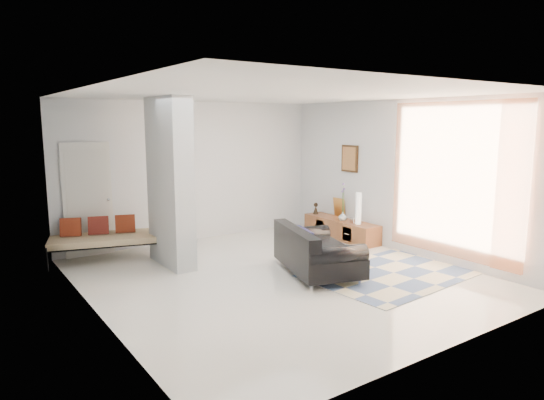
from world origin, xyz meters
TOP-DOWN VIEW (x-y plane):
  - floor at (0.00, 0.00)m, footprint 6.00×6.00m
  - ceiling at (0.00, 0.00)m, footprint 6.00×6.00m
  - wall_back at (0.00, 3.00)m, footprint 6.00×0.00m
  - wall_front at (0.00, -3.00)m, footprint 6.00×0.00m
  - wall_left at (-2.75, 0.00)m, footprint 0.00×6.00m
  - wall_right at (2.75, 0.00)m, footprint 0.00×6.00m
  - partition_column at (-1.10, 1.60)m, footprint 0.35×1.20m
  - hallway_door at (-2.10, 2.96)m, footprint 0.85×0.06m
  - curtain at (2.67, -1.15)m, footprint 0.00×2.55m
  - wall_art at (2.72, 1.34)m, footprint 0.04×0.45m
  - media_console at (2.52, 1.34)m, footprint 0.45×1.87m
  - loveseat at (0.54, -0.19)m, footprint 1.40×1.84m
  - daybed at (-1.92, 2.48)m, footprint 2.11×1.33m
  - area_rug at (1.60, -0.90)m, footprint 2.87×2.03m
  - cylinder_lamp at (2.50, 0.83)m, footprint 0.11×0.11m
  - bronze_figurine at (2.47, 2.10)m, footprint 0.14×0.14m
  - vase at (2.47, 1.24)m, footprint 0.18×0.18m

SIDE VIEW (x-z plane):
  - floor at x=0.00m, z-range 0.00..0.00m
  - area_rug at x=1.60m, z-range 0.00..0.01m
  - media_console at x=2.52m, z-range -0.20..0.60m
  - loveseat at x=0.54m, z-range -0.03..0.73m
  - daybed at x=-1.92m, z-range 0.03..0.79m
  - vase at x=2.47m, z-range 0.40..0.58m
  - bronze_figurine at x=2.47m, z-range 0.40..0.65m
  - cylinder_lamp at x=2.50m, z-range 0.40..1.02m
  - hallway_door at x=-2.10m, z-range 0.00..2.04m
  - partition_column at x=-1.10m, z-range 0.00..2.80m
  - wall_back at x=0.00m, z-range -1.60..4.40m
  - wall_front at x=0.00m, z-range -1.60..4.40m
  - wall_left at x=-2.75m, z-range -1.60..4.40m
  - wall_right at x=2.75m, z-range -1.60..4.40m
  - curtain at x=2.67m, z-range 0.17..2.72m
  - wall_art at x=2.72m, z-range 1.38..1.92m
  - ceiling at x=0.00m, z-range 2.80..2.80m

